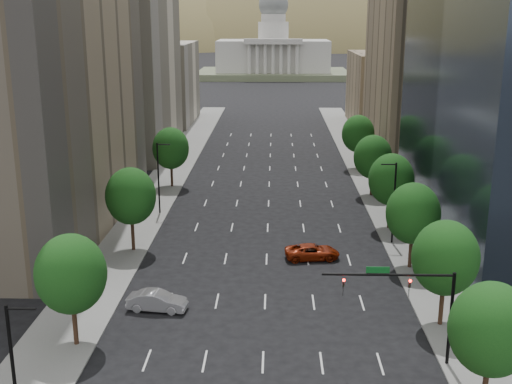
# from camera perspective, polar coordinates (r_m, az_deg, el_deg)

# --- Properties ---
(sidewalk_left) EXTENTS (6.00, 200.00, 0.15)m
(sidewalk_left) POSITION_cam_1_polar(r_m,az_deg,el_deg) (76.31, -10.69, -2.98)
(sidewalk_left) COLOR slate
(sidewalk_left) RESTS_ON ground
(sidewalk_right) EXTENTS (6.00, 200.00, 0.15)m
(sidewalk_right) POSITION_cam_1_polar(r_m,az_deg,el_deg) (76.03, 12.83, -3.17)
(sidewalk_right) COLOR slate
(sidewalk_right) RESTS_ON ground
(midrise_cream_left) EXTENTS (14.00, 30.00, 35.00)m
(midrise_cream_left) POSITION_cam_1_polar(r_m,az_deg,el_deg) (116.73, -11.31, 12.04)
(midrise_cream_left) COLOR beige
(midrise_cream_left) RESTS_ON ground
(filler_left) EXTENTS (14.00, 26.00, 18.00)m
(filler_left) POSITION_cam_1_polar(r_m,az_deg,el_deg) (149.66, -8.35, 9.59)
(filler_left) COLOR beige
(filler_left) RESTS_ON ground
(parking_tan_right) EXTENTS (14.00, 30.00, 30.00)m
(parking_tan_right) POSITION_cam_1_polar(r_m,az_deg,el_deg) (113.67, 14.25, 10.52)
(parking_tan_right) COLOR #8C7759
(parking_tan_right) RESTS_ON ground
(filler_right) EXTENTS (14.00, 26.00, 16.00)m
(filler_right) POSITION_cam_1_polar(r_m,az_deg,el_deg) (146.59, 11.34, 8.94)
(filler_right) COLOR #8C7759
(filler_right) RESTS_ON ground
(tree_right_0) EXTENTS (5.20, 5.20, 8.39)m
(tree_right_0) POSITION_cam_1_polar(r_m,az_deg,el_deg) (42.32, 20.23, -11.42)
(tree_right_0) COLOR #382316
(tree_right_0) RESTS_ON ground
(tree_right_1) EXTENTS (5.20, 5.20, 8.75)m
(tree_right_1) POSITION_cam_1_polar(r_m,az_deg,el_deg) (51.81, 16.52, -5.66)
(tree_right_1) COLOR #382316
(tree_right_1) RESTS_ON ground
(tree_right_2) EXTENTS (5.20, 5.20, 8.61)m
(tree_right_2) POSITION_cam_1_polar(r_m,az_deg,el_deg) (62.88, 13.82, -1.87)
(tree_right_2) COLOR #382316
(tree_right_2) RESTS_ON ground
(tree_right_3) EXTENTS (5.20, 5.20, 8.89)m
(tree_right_3) POSITION_cam_1_polar(r_m,az_deg,el_deg) (74.13, 11.96, 1.09)
(tree_right_3) COLOR #382316
(tree_right_3) RESTS_ON ground
(tree_right_4) EXTENTS (5.20, 5.20, 8.46)m
(tree_right_4) POSITION_cam_1_polar(r_m,az_deg,el_deg) (87.67, 10.37, 3.09)
(tree_right_4) COLOR #382316
(tree_right_4) RESTS_ON ground
(tree_right_5) EXTENTS (5.20, 5.20, 8.75)m
(tree_right_5) POSITION_cam_1_polar(r_m,az_deg,el_deg) (103.16, 9.09, 5.15)
(tree_right_5) COLOR #382316
(tree_right_5) RESTS_ON ground
(tree_left_0) EXTENTS (5.20, 5.20, 8.75)m
(tree_left_0) POSITION_cam_1_polar(r_m,az_deg,el_deg) (48.63, -16.17, -7.03)
(tree_left_0) COLOR #382316
(tree_left_0) RESTS_ON ground
(tree_left_1) EXTENTS (5.20, 5.20, 8.97)m
(tree_left_1) POSITION_cam_1_polar(r_m,az_deg,el_deg) (66.82, -11.10, -0.37)
(tree_left_1) COLOR #382316
(tree_left_1) RESTS_ON ground
(tree_left_2) EXTENTS (5.20, 5.20, 8.68)m
(tree_left_2) POSITION_cam_1_polar(r_m,az_deg,el_deg) (91.71, -7.61, 3.88)
(tree_left_2) COLOR #382316
(tree_left_2) RESTS_ON ground
(streetlight_rn) EXTENTS (1.70, 0.20, 9.00)m
(streetlight_rn) POSITION_cam_1_polar(r_m,az_deg,el_deg) (69.56, 12.16, -0.76)
(streetlight_rn) COLOR black
(streetlight_rn) RESTS_ON ground
(streetlight_ls) EXTENTS (1.70, 0.20, 9.00)m
(streetlight_ls) POSITION_cam_1_polar(r_m,az_deg,el_deg) (38.75, -20.69, -14.99)
(streetlight_ls) COLOR black
(streetlight_ls) RESTS_ON ground
(streetlight_ln) EXTENTS (1.70, 0.20, 9.00)m
(streetlight_ln) POSITION_cam_1_polar(r_m,az_deg,el_deg) (79.30, -8.65, 1.41)
(streetlight_ln) COLOR black
(streetlight_ln) RESTS_ON ground
(traffic_signal) EXTENTS (9.12, 0.40, 7.38)m
(traffic_signal) POSITION_cam_1_polar(r_m,az_deg,el_deg) (45.83, 14.09, -9.08)
(traffic_signal) COLOR black
(traffic_signal) RESTS_ON ground
(capitol) EXTENTS (60.00, 40.00, 35.20)m
(capitol) POSITION_cam_1_polar(r_m,az_deg,el_deg) (260.84, 1.54, 12.07)
(capitol) COLOR #596647
(capitol) RESTS_ON ground
(foothills) EXTENTS (720.00, 413.00, 263.00)m
(foothills) POSITION_cam_1_polar(r_m,az_deg,el_deg) (614.13, 4.89, 9.62)
(foothills) COLOR olive
(foothills) RESTS_ON ground
(car_silver) EXTENTS (5.20, 2.36, 1.66)m
(car_silver) POSITION_cam_1_polar(r_m,az_deg,el_deg) (54.79, -8.80, -9.58)
(car_silver) COLOR #A09FA5
(car_silver) RESTS_ON ground
(car_red_far) EXTENTS (5.81, 3.26, 1.53)m
(car_red_far) POSITION_cam_1_polar(r_m,az_deg,el_deg) (65.24, 5.03, -5.32)
(car_red_far) COLOR maroon
(car_red_far) RESTS_ON ground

